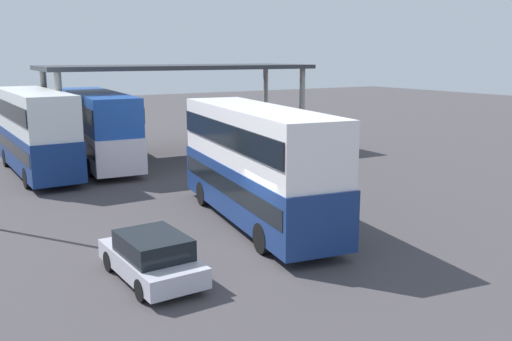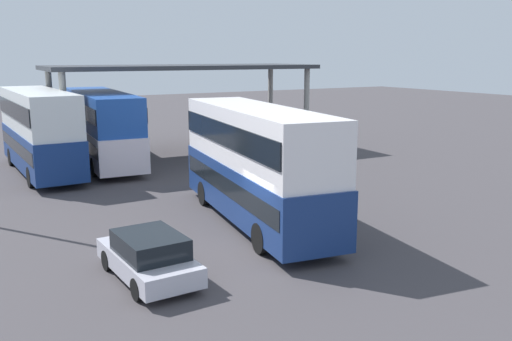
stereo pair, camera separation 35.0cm
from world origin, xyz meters
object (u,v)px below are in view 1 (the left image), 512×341
object	(u,v)px
double_decker_near_canopy	(35,129)
double_decker_mid_row	(98,125)
parked_hatchback	(152,257)
double_decker_main	(256,161)

from	to	relation	value
double_decker_near_canopy	double_decker_mid_row	world-z (taller)	double_decker_near_canopy
parked_hatchback	double_decker_near_canopy	distance (m)	16.63
double_decker_main	double_decker_mid_row	distance (m)	14.68
parked_hatchback	double_decker_mid_row	world-z (taller)	double_decker_mid_row
parked_hatchback	double_decker_near_canopy	world-z (taller)	double_decker_near_canopy
double_decker_main	double_decker_mid_row	world-z (taller)	double_decker_main
double_decker_main	parked_hatchback	world-z (taller)	double_decker_main
double_decker_near_canopy	double_decker_mid_row	size ratio (longest dim) A/B	0.87
double_decker_main	double_decker_mid_row	bearing A→B (deg)	15.43
double_decker_main	parked_hatchback	bearing A→B (deg)	129.02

